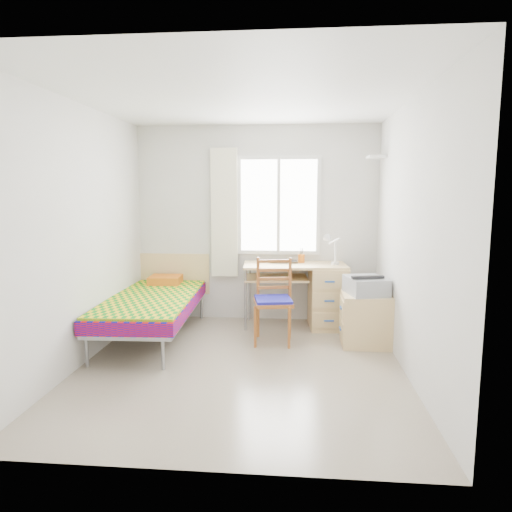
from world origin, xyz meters
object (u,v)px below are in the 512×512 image
at_px(chair, 274,295).
at_px(cabinet, 365,320).
at_px(bed, 154,302).
at_px(printer, 366,285).
at_px(desk, 322,293).

distance_m(chair, cabinet, 1.07).
bearing_deg(chair, bed, 168.72).
xyz_separation_m(bed, chair, (1.43, -0.03, 0.12)).
distance_m(bed, cabinet, 2.47).
height_order(cabinet, printer, printer).
height_order(desk, cabinet, desk).
bearing_deg(bed, chair, -3.48).
distance_m(bed, desk, 2.11).
bearing_deg(desk, printer, -59.37).
bearing_deg(bed, desk, 14.37).
bearing_deg(cabinet, printer, 96.04).
distance_m(bed, printer, 2.48).
xyz_separation_m(bed, desk, (2.02, 0.61, 0.01)).
bearing_deg(printer, bed, 165.81).
bearing_deg(bed, cabinet, -3.81).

